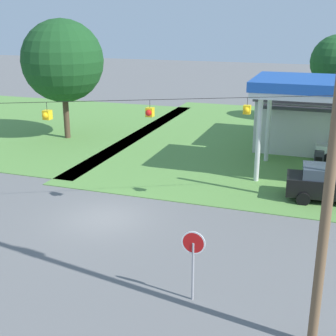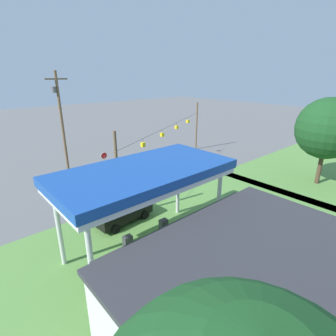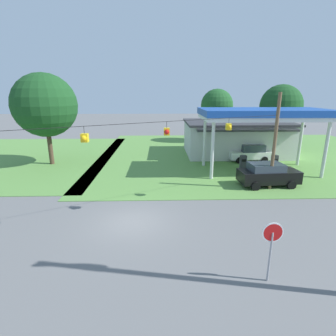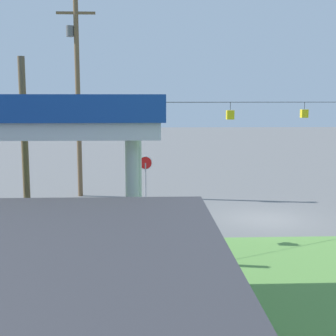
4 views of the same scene
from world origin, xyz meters
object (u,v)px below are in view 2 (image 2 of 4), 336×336
at_px(fuel_pump_far, 128,247).
at_px(stop_sign_roadside, 104,158).
at_px(fuel_pump_near, 163,230).
at_px(gas_station_canopy, 145,176).
at_px(car_at_pumps_rear, 183,270).
at_px(car_at_pumps_front, 124,210).
at_px(gas_station_store, 247,287).
at_px(tree_west_verge, 328,129).
at_px(utility_pole_main, 62,122).

xyz_separation_m(fuel_pump_far, stop_sign_roadside, (-6.38, -14.60, 1.08)).
bearing_deg(fuel_pump_far, fuel_pump_near, 180.00).
relative_size(gas_station_canopy, fuel_pump_near, 7.04).
relative_size(car_at_pumps_rear, stop_sign_roadside, 1.78).
height_order(car_at_pumps_front, car_at_pumps_rear, car_at_pumps_rear).
relative_size(gas_station_canopy, stop_sign_roadside, 4.37).
relative_size(gas_station_canopy, gas_station_store, 0.91).
distance_m(stop_sign_roadside, tree_west_verge, 23.80).
bearing_deg(fuel_pump_near, utility_pole_main, -88.29).
xyz_separation_m(utility_pole_main, tree_west_verge, (-19.20, 18.84, -0.41)).
xyz_separation_m(gas_station_canopy, stop_sign_roadside, (-4.92, -14.60, -3.37)).
bearing_deg(fuel_pump_near, gas_station_store, 79.33).
bearing_deg(car_at_pumps_rear, fuel_pump_near, 59.95).
relative_size(gas_station_canopy, car_at_pumps_rear, 2.46).
xyz_separation_m(car_at_pumps_front, stop_sign_roadside, (-4.22, -10.71, 0.86)).
relative_size(gas_station_canopy, car_at_pumps_front, 2.33).
bearing_deg(car_at_pumps_rear, car_at_pumps_front, 77.73).
bearing_deg(fuel_pump_far, car_at_pumps_rear, 104.48).
bearing_deg(fuel_pump_far, stop_sign_roadside, -113.60).
bearing_deg(stop_sign_roadside, gas_station_canopy, -108.61).
bearing_deg(gas_station_store, car_at_pumps_rear, -81.37).
bearing_deg(car_at_pumps_rear, stop_sign_roadside, 69.98).
height_order(fuel_pump_far, car_at_pumps_rear, car_at_pumps_rear).
distance_m(fuel_pump_far, car_at_pumps_front, 4.45).
height_order(fuel_pump_near, utility_pole_main, utility_pole_main).
relative_size(gas_station_store, tree_west_verge, 1.34).
height_order(car_at_pumps_front, stop_sign_roadside, stop_sign_roadside).
bearing_deg(utility_pole_main, gas_station_canopy, 86.36).
height_order(car_at_pumps_rear, tree_west_verge, tree_west_verge).
bearing_deg(gas_station_canopy, car_at_pumps_rear, 83.31).
distance_m(gas_station_canopy, stop_sign_roadside, 15.77).
xyz_separation_m(gas_station_store, tree_west_verge, (-20.12, -4.18, 3.94)).
bearing_deg(tree_west_verge, stop_sign_roadside, -49.36).
distance_m(car_at_pumps_rear, tree_west_verge, 21.24).
xyz_separation_m(fuel_pump_far, car_at_pumps_front, (-2.16, -3.89, 0.22)).
distance_m(fuel_pump_far, car_at_pumps_rear, 4.03).
xyz_separation_m(fuel_pump_far, utility_pole_main, (-2.46, -15.65, 5.55)).
bearing_deg(tree_west_verge, fuel_pump_near, -9.68).
height_order(gas_station_store, car_at_pumps_rear, gas_station_store).
distance_m(gas_station_store, car_at_pumps_rear, 3.66).
distance_m(car_at_pumps_front, stop_sign_roadside, 11.54).
distance_m(fuel_pump_near, stop_sign_roadside, 15.04).
distance_m(car_at_pumps_rear, stop_sign_roadside, 19.28).
bearing_deg(gas_station_canopy, fuel_pump_near, -179.94).
distance_m(car_at_pumps_front, car_at_pumps_rear, 7.87).
relative_size(gas_station_store, car_at_pumps_rear, 2.70).
bearing_deg(car_at_pumps_front, gas_station_store, 82.33).
distance_m(gas_station_store, fuel_pump_far, 7.63).
height_order(gas_station_canopy, car_at_pumps_rear, gas_station_canopy).
bearing_deg(stop_sign_roadside, utility_pole_main, 165.00).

